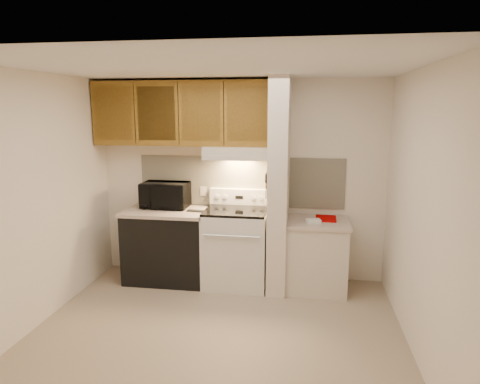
# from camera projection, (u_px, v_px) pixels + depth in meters

# --- Properties ---
(floor) EXTENTS (3.60, 3.60, 0.00)m
(floor) POSITION_uv_depth(u_px,v_px,m) (217.00, 330.00, 4.21)
(floor) COLOR tan
(floor) RESTS_ON ground
(ceiling) EXTENTS (3.60, 3.60, 0.00)m
(ceiling) POSITION_uv_depth(u_px,v_px,m) (215.00, 67.00, 3.73)
(ceiling) COLOR white
(ceiling) RESTS_ON wall_back
(wall_back) EXTENTS (3.60, 2.50, 0.02)m
(wall_back) POSITION_uv_depth(u_px,v_px,m) (240.00, 180.00, 5.42)
(wall_back) COLOR white
(wall_back) RESTS_ON floor
(wall_left) EXTENTS (0.02, 3.00, 2.50)m
(wall_left) POSITION_uv_depth(u_px,v_px,m) (38.00, 200.00, 4.24)
(wall_left) COLOR white
(wall_left) RESTS_ON floor
(wall_right) EXTENTS (0.02, 3.00, 2.50)m
(wall_right) POSITION_uv_depth(u_px,v_px,m) (420.00, 213.00, 3.70)
(wall_right) COLOR white
(wall_right) RESTS_ON floor
(backsplash) EXTENTS (2.60, 0.02, 0.63)m
(backsplash) POSITION_uv_depth(u_px,v_px,m) (240.00, 182.00, 5.41)
(backsplash) COLOR beige
(backsplash) RESTS_ON wall_back
(range_body) EXTENTS (0.76, 0.65, 0.92)m
(range_body) POSITION_uv_depth(u_px,v_px,m) (236.00, 248.00, 5.24)
(range_body) COLOR silver
(range_body) RESTS_ON floor
(oven_window) EXTENTS (0.50, 0.01, 0.30)m
(oven_window) POSITION_uv_depth(u_px,v_px,m) (232.00, 254.00, 4.92)
(oven_window) COLOR black
(oven_window) RESTS_ON range_body
(oven_handle) EXTENTS (0.65, 0.02, 0.02)m
(oven_handle) POSITION_uv_depth(u_px,v_px,m) (231.00, 236.00, 4.85)
(oven_handle) COLOR silver
(oven_handle) RESTS_ON range_body
(cooktop) EXTENTS (0.74, 0.64, 0.03)m
(cooktop) POSITION_uv_depth(u_px,v_px,m) (236.00, 211.00, 5.15)
(cooktop) COLOR black
(cooktop) RESTS_ON range_body
(range_backguard) EXTENTS (0.76, 0.08, 0.20)m
(range_backguard) POSITION_uv_depth(u_px,v_px,m) (240.00, 197.00, 5.40)
(range_backguard) COLOR silver
(range_backguard) RESTS_ON range_body
(range_display) EXTENTS (0.10, 0.01, 0.04)m
(range_display) POSITION_uv_depth(u_px,v_px,m) (239.00, 197.00, 5.36)
(range_display) COLOR black
(range_display) RESTS_ON range_backguard
(range_knob_left_outer) EXTENTS (0.05, 0.02, 0.05)m
(range_knob_left_outer) POSITION_uv_depth(u_px,v_px,m) (217.00, 197.00, 5.40)
(range_knob_left_outer) COLOR silver
(range_knob_left_outer) RESTS_ON range_backguard
(range_knob_left_inner) EXTENTS (0.05, 0.02, 0.05)m
(range_knob_left_inner) POSITION_uv_depth(u_px,v_px,m) (225.00, 197.00, 5.39)
(range_knob_left_inner) COLOR silver
(range_knob_left_inner) RESTS_ON range_backguard
(range_knob_right_inner) EXTENTS (0.05, 0.02, 0.05)m
(range_knob_right_inner) POSITION_uv_depth(u_px,v_px,m) (253.00, 198.00, 5.33)
(range_knob_right_inner) COLOR silver
(range_knob_right_inner) RESTS_ON range_backguard
(range_knob_right_outer) EXTENTS (0.05, 0.02, 0.05)m
(range_knob_right_outer) POSITION_uv_depth(u_px,v_px,m) (261.00, 198.00, 5.32)
(range_knob_right_outer) COLOR silver
(range_knob_right_outer) RESTS_ON range_backguard
(dishwasher_front) EXTENTS (1.00, 0.63, 0.87)m
(dishwasher_front) POSITION_uv_depth(u_px,v_px,m) (167.00, 247.00, 5.39)
(dishwasher_front) COLOR black
(dishwasher_front) RESTS_ON floor
(left_countertop) EXTENTS (1.04, 0.67, 0.04)m
(left_countertop) POSITION_uv_depth(u_px,v_px,m) (166.00, 211.00, 5.30)
(left_countertop) COLOR #C2AC9D
(left_countertop) RESTS_ON dishwasher_front
(spoon_rest) EXTENTS (0.25, 0.11, 0.02)m
(spoon_rest) POSITION_uv_depth(u_px,v_px,m) (197.00, 211.00, 5.20)
(spoon_rest) COLOR black
(spoon_rest) RESTS_ON left_countertop
(teal_jar) EXTENTS (0.11, 0.11, 0.10)m
(teal_jar) POSITION_uv_depth(u_px,v_px,m) (175.00, 202.00, 5.49)
(teal_jar) COLOR #265D58
(teal_jar) RESTS_ON left_countertop
(outlet) EXTENTS (0.08, 0.01, 0.12)m
(outlet) POSITION_uv_depth(u_px,v_px,m) (203.00, 191.00, 5.50)
(outlet) COLOR beige
(outlet) RESTS_ON backsplash
(microwave) EXTENTS (0.58, 0.40, 0.32)m
(microwave) POSITION_uv_depth(u_px,v_px,m) (166.00, 195.00, 5.41)
(microwave) COLOR black
(microwave) RESTS_ON left_countertop
(partition_pillar) EXTENTS (0.22, 0.70, 2.50)m
(partition_pillar) POSITION_uv_depth(u_px,v_px,m) (279.00, 186.00, 5.01)
(partition_pillar) COLOR beige
(partition_pillar) RESTS_ON floor
(pillar_trim) EXTENTS (0.01, 0.70, 0.04)m
(pillar_trim) POSITION_uv_depth(u_px,v_px,m) (269.00, 182.00, 5.02)
(pillar_trim) COLOR brown
(pillar_trim) RESTS_ON partition_pillar
(knife_strip) EXTENTS (0.02, 0.42, 0.04)m
(knife_strip) POSITION_uv_depth(u_px,v_px,m) (268.00, 181.00, 4.96)
(knife_strip) COLOR black
(knife_strip) RESTS_ON partition_pillar
(knife_blade_a) EXTENTS (0.01, 0.03, 0.16)m
(knife_blade_a) POSITION_uv_depth(u_px,v_px,m) (266.00, 192.00, 4.83)
(knife_blade_a) COLOR silver
(knife_blade_a) RESTS_ON knife_strip
(knife_handle_a) EXTENTS (0.02, 0.02, 0.10)m
(knife_handle_a) POSITION_uv_depth(u_px,v_px,m) (266.00, 179.00, 4.81)
(knife_handle_a) COLOR black
(knife_handle_a) RESTS_ON knife_strip
(knife_blade_b) EXTENTS (0.01, 0.04, 0.18)m
(knife_blade_b) POSITION_uv_depth(u_px,v_px,m) (266.00, 191.00, 4.90)
(knife_blade_b) COLOR silver
(knife_blade_b) RESTS_ON knife_strip
(knife_handle_b) EXTENTS (0.02, 0.02, 0.10)m
(knife_handle_b) POSITION_uv_depth(u_px,v_px,m) (267.00, 177.00, 4.89)
(knife_handle_b) COLOR black
(knife_handle_b) RESTS_ON knife_strip
(knife_blade_c) EXTENTS (0.01, 0.04, 0.20)m
(knife_blade_c) POSITION_uv_depth(u_px,v_px,m) (267.00, 191.00, 5.00)
(knife_blade_c) COLOR silver
(knife_blade_c) RESTS_ON knife_strip
(knife_handle_c) EXTENTS (0.02, 0.02, 0.10)m
(knife_handle_c) POSITION_uv_depth(u_px,v_px,m) (267.00, 176.00, 4.96)
(knife_handle_c) COLOR black
(knife_handle_c) RESTS_ON knife_strip
(knife_blade_d) EXTENTS (0.01, 0.04, 0.16)m
(knife_blade_d) POSITION_uv_depth(u_px,v_px,m) (268.00, 188.00, 5.06)
(knife_blade_d) COLOR silver
(knife_blade_d) RESTS_ON knife_strip
(knife_handle_d) EXTENTS (0.02, 0.02, 0.10)m
(knife_handle_d) POSITION_uv_depth(u_px,v_px,m) (268.00, 175.00, 5.04)
(knife_handle_d) COLOR black
(knife_handle_d) RESTS_ON knife_strip
(knife_blade_e) EXTENTS (0.01, 0.04, 0.18)m
(knife_blade_e) POSITION_uv_depth(u_px,v_px,m) (268.00, 188.00, 5.14)
(knife_blade_e) COLOR silver
(knife_blade_e) RESTS_ON knife_strip
(knife_handle_e) EXTENTS (0.02, 0.02, 0.10)m
(knife_handle_e) POSITION_uv_depth(u_px,v_px,m) (268.00, 174.00, 5.11)
(knife_handle_e) COLOR black
(knife_handle_e) RESTS_ON knife_strip
(oven_mitt) EXTENTS (0.03, 0.09, 0.21)m
(oven_mitt) POSITION_uv_depth(u_px,v_px,m) (269.00, 185.00, 5.20)
(oven_mitt) COLOR gray
(oven_mitt) RESTS_ON partition_pillar
(right_cab_base) EXTENTS (0.70, 0.60, 0.81)m
(right_cab_base) POSITION_uv_depth(u_px,v_px,m) (316.00, 257.00, 5.10)
(right_cab_base) COLOR beige
(right_cab_base) RESTS_ON floor
(right_countertop) EXTENTS (0.74, 0.64, 0.04)m
(right_countertop) POSITION_uv_depth(u_px,v_px,m) (317.00, 222.00, 5.02)
(right_countertop) COLOR #C2AC9D
(right_countertop) RESTS_ON right_cab_base
(red_folder) EXTENTS (0.25, 0.34, 0.01)m
(red_folder) POSITION_uv_depth(u_px,v_px,m) (326.00, 218.00, 5.10)
(red_folder) COLOR #AD0000
(red_folder) RESTS_ON right_countertop
(white_box) EXTENTS (0.18, 0.14, 0.04)m
(white_box) POSITION_uv_depth(u_px,v_px,m) (313.00, 221.00, 4.92)
(white_box) COLOR white
(white_box) RESTS_ON right_countertop
(range_hood) EXTENTS (0.78, 0.44, 0.15)m
(range_hood) POSITION_uv_depth(u_px,v_px,m) (238.00, 152.00, 5.14)
(range_hood) COLOR beige
(range_hood) RESTS_ON upper_cabinets
(hood_lip) EXTENTS (0.78, 0.04, 0.06)m
(hood_lip) POSITION_uv_depth(u_px,v_px,m) (235.00, 158.00, 4.94)
(hood_lip) COLOR beige
(hood_lip) RESTS_ON range_hood
(upper_cabinets) EXTENTS (2.18, 0.33, 0.77)m
(upper_cabinets) POSITION_uv_depth(u_px,v_px,m) (182.00, 114.00, 5.20)
(upper_cabinets) COLOR brown
(upper_cabinets) RESTS_ON wall_back
(cab_door_a) EXTENTS (0.46, 0.01, 0.63)m
(cab_door_a) POSITION_uv_depth(u_px,v_px,m) (113.00, 114.00, 5.16)
(cab_door_a) COLOR brown
(cab_door_a) RESTS_ON upper_cabinets
(cab_gap_a) EXTENTS (0.01, 0.01, 0.73)m
(cab_gap_a) POSITION_uv_depth(u_px,v_px,m) (135.00, 114.00, 5.12)
(cab_gap_a) COLOR black
(cab_gap_a) RESTS_ON upper_cabinets
(cab_door_b) EXTENTS (0.46, 0.01, 0.63)m
(cab_door_b) POSITION_uv_depth(u_px,v_px,m) (156.00, 114.00, 5.08)
(cab_door_b) COLOR brown
(cab_door_b) RESTS_ON upper_cabinets
(cab_gap_b) EXTENTS (0.01, 0.01, 0.73)m
(cab_gap_b) POSITION_uv_depth(u_px,v_px,m) (178.00, 114.00, 5.04)
(cab_gap_b) COLOR black
(cab_gap_b) RESTS_ON upper_cabinets
(cab_door_c) EXTENTS (0.46, 0.01, 0.63)m
(cab_door_c) POSITION_uv_depth(u_px,v_px,m) (201.00, 114.00, 5.00)
(cab_door_c) COLOR brown
(cab_door_c) RESTS_ON upper_cabinets
(cab_gap_c) EXTENTS (0.01, 0.01, 0.73)m
(cab_gap_c) POSITION_uv_depth(u_px,v_px,m) (224.00, 114.00, 4.96)
(cab_gap_c) COLOR black
(cab_gap_c) RESTS_ON upper_cabinets
(cab_door_d) EXTENTS (0.46, 0.01, 0.63)m
(cab_door_d) POSITION_uv_depth(u_px,v_px,m) (247.00, 114.00, 4.92)
(cab_door_d) COLOR brown
(cab_door_d) RESTS_ON upper_cabinets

